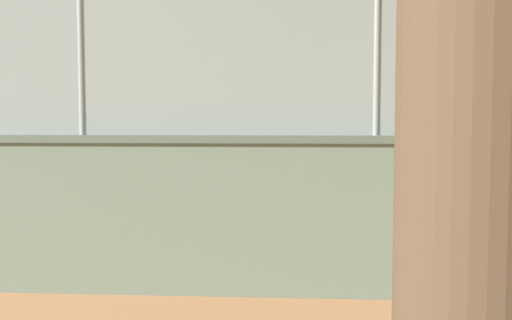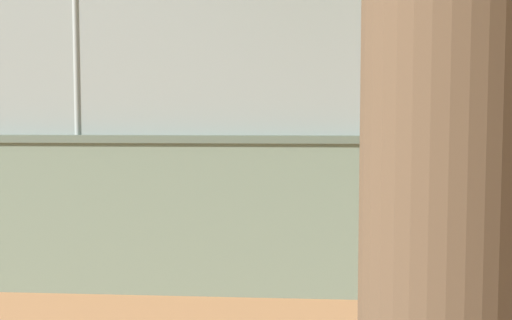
# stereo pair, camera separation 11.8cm
# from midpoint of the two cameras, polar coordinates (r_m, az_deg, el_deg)

# --- Properties ---
(ground_plane) EXTENTS (260.00, 260.00, 0.00)m
(ground_plane) POSITION_cam_midpoint_polar(r_m,az_deg,el_deg) (19.54, -1.02, -1.54)
(ground_plane) COLOR #A36B42
(perimeter_wall) EXTENTS (25.44, 1.41, 1.69)m
(perimeter_wall) POSITION_cam_midpoint_polar(r_m,az_deg,el_deg) (6.92, -15.63, -4.69)
(perimeter_wall) COLOR slate
(perimeter_wall) RESTS_ON ground_plane
(fence_panel_on_wall) EXTENTS (24.99, 1.04, 2.03)m
(fence_panel_on_wall) POSITION_cam_midpoint_polar(r_m,az_deg,el_deg) (6.89, -15.93, 10.73)
(fence_panel_on_wall) COLOR gray
(fence_panel_on_wall) RESTS_ON perimeter_wall
(player_foreground_swinging) EXTENTS (1.17, 0.79, 1.70)m
(player_foreground_swinging) POSITION_cam_midpoint_polar(r_m,az_deg,el_deg) (19.15, -0.36, 1.38)
(player_foreground_swinging) COLOR #B2B2B2
(player_foreground_swinging) RESTS_ON ground_plane
(player_baseline_waiting) EXTENTS (0.75, 1.26, 1.71)m
(player_baseline_waiting) POSITION_cam_midpoint_polar(r_m,az_deg,el_deg) (14.55, 7.96, 0.54)
(player_baseline_waiting) COLOR black
(player_baseline_waiting) RESTS_ON ground_plane
(sports_ball) EXTENTS (0.11, 0.11, 0.11)m
(sports_ball) POSITION_cam_midpoint_polar(r_m,az_deg,el_deg) (17.28, 2.64, -2.08)
(sports_ball) COLOR #3399D8
(sports_ball) RESTS_ON ground_plane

